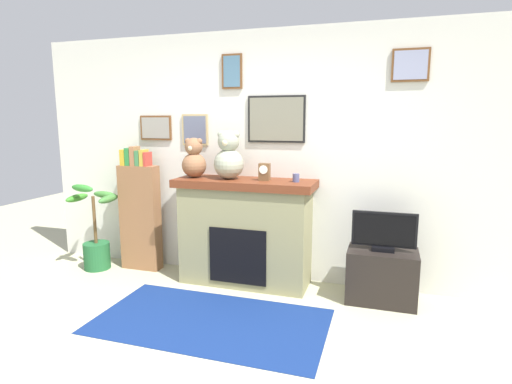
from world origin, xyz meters
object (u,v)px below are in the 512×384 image
object	(u,v)px
mantel_clock	(264,172)
candle_jar	(296,178)
television	(384,232)
teddy_bear_brown	(194,160)
teddy_bear_cream	(229,157)
potted_plant	(96,237)
fireplace	(245,231)
bookshelf	(140,213)
tv_stand	(382,276)

from	to	relation	value
mantel_clock	candle_jar	bearing A→B (deg)	0.22
television	teddy_bear_brown	distance (m)	2.02
teddy_bear_brown	teddy_bear_cream	distance (m)	0.39
teddy_bear_cream	potted_plant	bearing A→B (deg)	-176.14
potted_plant	candle_jar	xyz separation A→B (m)	(2.30, 0.11, 0.77)
fireplace	bookshelf	xyz separation A→B (m)	(-1.28, 0.04, 0.10)
tv_stand	candle_jar	distance (m)	1.23
bookshelf	potted_plant	world-z (taller)	bookshelf
candle_jar	teddy_bear_brown	bearing A→B (deg)	-179.97
fireplace	mantel_clock	distance (m)	0.66
mantel_clock	teddy_bear_cream	world-z (taller)	teddy_bear_cream
bookshelf	teddy_bear_brown	bearing A→B (deg)	-4.64
bookshelf	mantel_clock	distance (m)	1.58
television	teddy_bear_brown	xyz separation A→B (m)	(-1.93, 0.04, 0.61)
teddy_bear_cream	mantel_clock	bearing A→B (deg)	-0.09
bookshelf	teddy_bear_brown	xyz separation A→B (m)	(0.72, -0.06, 0.63)
television	teddy_bear_cream	size ratio (longest dim) A/B	1.17
fireplace	teddy_bear_cream	xyz separation A→B (m)	(-0.17, -0.02, 0.76)
fireplace	mantel_clock	world-z (taller)	mantel_clock
potted_plant	teddy_bear_cream	size ratio (longest dim) A/B	2.02
tv_stand	teddy_bear_cream	world-z (taller)	teddy_bear_cream
fireplace	potted_plant	size ratio (longest dim) A/B	1.44
fireplace	candle_jar	bearing A→B (deg)	-1.92
bookshelf	teddy_bear_cream	world-z (taller)	teddy_bear_cream
bookshelf	tv_stand	xyz separation A→B (m)	(2.65, -0.10, -0.40)
candle_jar	bookshelf	bearing A→B (deg)	178.16
potted_plant	candle_jar	size ratio (longest dim) A/B	11.93
bookshelf	television	distance (m)	2.65
bookshelf	mantel_clock	xyz separation A→B (m)	(1.49, -0.06, 0.53)
television	bookshelf	bearing A→B (deg)	177.81
potted_plant	teddy_bear_brown	distance (m)	1.52
candle_jar	mantel_clock	size ratio (longest dim) A/B	0.48
mantel_clock	tv_stand	bearing A→B (deg)	-2.01
potted_plant	candle_jar	bearing A→B (deg)	2.70
fireplace	candle_jar	size ratio (longest dim) A/B	17.16
potted_plant	television	xyz separation A→B (m)	(3.14, 0.07, 0.30)
fireplace	tv_stand	bearing A→B (deg)	-2.49
fireplace	teddy_bear_brown	bearing A→B (deg)	-178.12
potted_plant	television	size ratio (longest dim) A/B	1.72
bookshelf	candle_jar	xyz separation A→B (m)	(1.81, -0.06, 0.49)
bookshelf	teddy_bear_brown	world-z (taller)	teddy_bear_brown
tv_stand	teddy_bear_brown	bearing A→B (deg)	178.77
fireplace	potted_plant	bearing A→B (deg)	-175.91
tv_stand	teddy_bear_cream	bearing A→B (deg)	178.46
bookshelf	tv_stand	world-z (taller)	bookshelf
fireplace	bookshelf	distance (m)	1.28
fireplace	tv_stand	world-z (taller)	fireplace
bookshelf	television	xyz separation A→B (m)	(2.65, -0.10, 0.02)
potted_plant	fireplace	bearing A→B (deg)	4.09
potted_plant	bookshelf	bearing A→B (deg)	18.87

